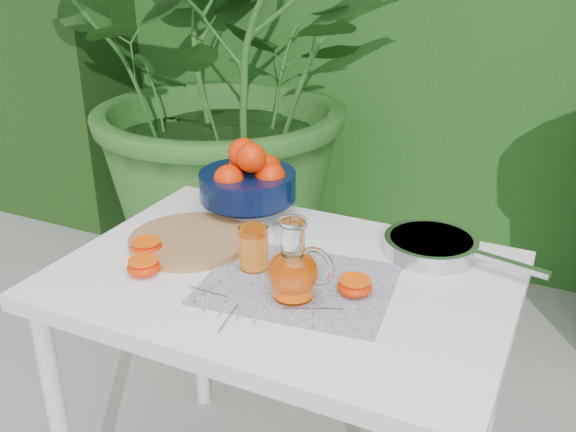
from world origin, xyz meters
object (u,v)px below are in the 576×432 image
at_px(white_table, 284,303).
at_px(juice_pitcher, 294,271).
at_px(fruit_bowl, 249,179).
at_px(saute_pan, 432,245).
at_px(cutting_board, 190,240).

bearing_deg(white_table, juice_pitcher, -53.67).
distance_m(fruit_bowl, juice_pitcher, 0.47).
distance_m(juice_pitcher, saute_pan, 0.39).
distance_m(fruit_bowl, saute_pan, 0.52).
height_order(white_table, juice_pitcher, juice_pitcher).
bearing_deg(fruit_bowl, saute_pan, -3.64).
bearing_deg(juice_pitcher, saute_pan, 57.05).
bearing_deg(juice_pitcher, fruit_bowl, 130.26).
height_order(fruit_bowl, saute_pan, fruit_bowl).
relative_size(white_table, fruit_bowl, 2.96).
bearing_deg(cutting_board, saute_pan, 20.51).
relative_size(white_table, juice_pitcher, 5.72).
distance_m(white_table, saute_pan, 0.38).
bearing_deg(fruit_bowl, cutting_board, -98.50).
distance_m(cutting_board, saute_pan, 0.58).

